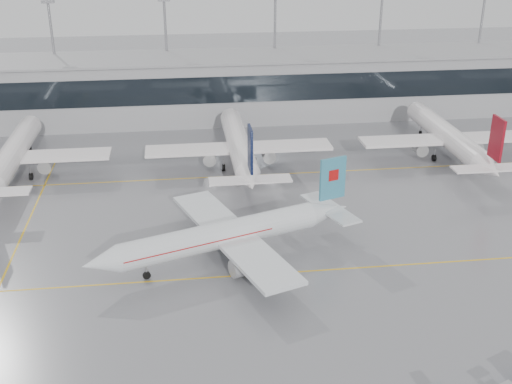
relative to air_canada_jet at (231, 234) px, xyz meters
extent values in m
plane|color=gray|center=(4.01, -4.16, -3.26)|extent=(320.00, 320.00, 0.00)
cube|color=yellow|center=(4.01, -4.16, -3.25)|extent=(120.00, 0.25, 0.01)
cube|color=yellow|center=(4.01, 25.84, -3.25)|extent=(120.00, 0.25, 0.01)
cube|color=yellow|center=(-25.99, 10.84, -3.25)|extent=(0.25, 60.00, 0.01)
cube|color=gray|center=(4.01, 57.84, 2.74)|extent=(180.00, 15.00, 12.00)
cube|color=black|center=(4.01, 50.29, 4.24)|extent=(180.00, 0.20, 5.00)
cube|color=gray|center=(4.01, 57.84, 8.94)|extent=(182.00, 16.00, 0.40)
cylinder|color=gray|center=(-28.99, 63.84, 7.74)|extent=(0.50, 0.50, 22.00)
cube|color=gray|center=(-28.99, 63.84, 19.04)|extent=(2.40, 1.00, 0.60)
cylinder|color=gray|center=(-6.99, 63.84, 7.74)|extent=(0.50, 0.50, 22.00)
cube|color=gray|center=(-6.99, 63.84, 19.04)|extent=(2.40, 1.00, 0.60)
cylinder|color=gray|center=(15.01, 63.84, 7.74)|extent=(0.50, 0.50, 22.00)
cylinder|color=gray|center=(37.01, 63.84, 7.74)|extent=(0.50, 0.50, 22.00)
cylinder|color=gray|center=(59.01, 63.84, 7.74)|extent=(0.50, 0.50, 22.00)
cylinder|color=silver|center=(-1.24, -0.44, 0.11)|extent=(23.90, 11.19, 3.18)
cone|color=silver|center=(-14.53, -5.22, 0.11)|extent=(4.84, 4.35, 3.18)
cone|color=silver|center=(12.81, 4.60, 0.11)|extent=(6.35, 4.89, 3.18)
cube|color=silver|center=(0.18, 0.06, -0.29)|extent=(13.58, 26.42, 0.45)
cube|color=silver|center=(13.00, 4.67, 0.41)|extent=(6.05, 10.46, 0.25)
cube|color=teal|center=(13.19, 4.73, 4.42)|extent=(3.51, 1.55, 5.43)
cylinder|color=#A3A3A4|center=(1.33, -4.62, -1.79)|extent=(4.10, 3.19, 2.10)
cylinder|color=#A3A3A4|center=(-1.92, 4.41, -1.79)|extent=(4.10, 3.19, 2.10)
cylinder|color=gray|center=(-9.82, -3.53, -2.14)|extent=(0.20, 0.20, 1.33)
cylinder|color=black|center=(-9.82, -3.53, -2.81)|extent=(0.95, 0.59, 0.90)
cylinder|color=gray|center=(2.00, -2.05, -2.04)|extent=(0.24, 0.24, 1.33)
cylinder|color=black|center=(2.00, -2.05, -2.71)|extent=(1.19, 0.80, 1.10)
cylinder|color=gray|center=(0.24, 2.85, -2.04)|extent=(0.24, 0.24, 1.33)
cylinder|color=black|center=(0.24, 2.85, -2.71)|extent=(1.19, 0.80, 1.10)
cube|color=#B70F0F|center=(13.19, 4.73, 4.90)|extent=(1.47, 0.90, 1.40)
cube|color=#B70F0F|center=(-4.06, -1.46, 0.31)|extent=(18.03, 9.11, 0.12)
cylinder|color=white|center=(-30.99, 30.84, 0.54)|extent=(3.59, 27.36, 3.59)
cone|color=white|center=(-30.99, 46.52, 0.54)|extent=(3.59, 4.00, 3.59)
cube|color=white|center=(-30.99, 29.34, 0.14)|extent=(29.64, 5.00, 0.45)
cylinder|color=#A3A3A4|center=(-26.19, 29.84, -1.36)|extent=(2.10, 3.60, 2.10)
cylinder|color=gray|center=(-30.99, 41.52, -2.03)|extent=(0.20, 0.20, 1.56)
cylinder|color=black|center=(-30.99, 41.52, -2.81)|extent=(0.30, 0.90, 0.90)
cylinder|color=gray|center=(-28.39, 28.34, -1.93)|extent=(0.24, 0.24, 1.56)
cylinder|color=black|center=(-28.39, 28.34, -2.71)|extent=(0.45, 1.10, 1.10)
cylinder|color=white|center=(4.01, 30.84, 0.54)|extent=(3.59, 27.36, 3.59)
cone|color=white|center=(4.01, 46.52, 0.54)|extent=(3.59, 4.00, 3.59)
cone|color=white|center=(4.01, 14.36, 0.54)|extent=(3.59, 5.60, 3.59)
cube|color=white|center=(4.01, 29.34, 0.14)|extent=(29.64, 5.00, 0.45)
cube|color=white|center=(4.01, 14.16, 0.84)|extent=(11.40, 2.80, 0.25)
cube|color=black|center=(4.01, 13.96, 5.40)|extent=(0.35, 3.60, 6.12)
cylinder|color=#A3A3A4|center=(-0.79, 29.84, -1.36)|extent=(2.10, 3.60, 2.10)
cylinder|color=#A3A3A4|center=(8.81, 29.84, -1.36)|extent=(2.10, 3.60, 2.10)
cylinder|color=gray|center=(4.01, 41.52, -2.03)|extent=(0.20, 0.20, 1.56)
cylinder|color=black|center=(4.01, 41.52, -2.81)|extent=(0.30, 0.90, 0.90)
cylinder|color=gray|center=(1.41, 28.34, -1.93)|extent=(0.24, 0.24, 1.56)
cylinder|color=black|center=(1.41, 28.34, -2.71)|extent=(0.45, 1.10, 1.10)
cylinder|color=gray|center=(6.61, 28.34, -1.93)|extent=(0.24, 0.24, 1.56)
cylinder|color=black|center=(6.61, 28.34, -2.71)|extent=(0.45, 1.10, 1.10)
cylinder|color=white|center=(39.01, 30.84, 0.54)|extent=(3.59, 27.36, 3.59)
cone|color=white|center=(39.01, 46.52, 0.54)|extent=(3.59, 4.00, 3.59)
cone|color=white|center=(39.01, 14.36, 0.54)|extent=(3.59, 5.60, 3.59)
cube|color=white|center=(39.01, 29.34, 0.14)|extent=(29.64, 5.00, 0.45)
cube|color=white|center=(39.01, 14.16, 0.84)|extent=(11.40, 2.80, 0.25)
cube|color=maroon|center=(39.01, 13.96, 5.40)|extent=(0.35, 3.60, 6.12)
cylinder|color=#A3A3A4|center=(34.21, 29.84, -1.36)|extent=(2.10, 3.60, 2.10)
cylinder|color=#A3A3A4|center=(43.81, 29.84, -1.36)|extent=(2.10, 3.60, 2.10)
cylinder|color=gray|center=(39.01, 41.52, -2.03)|extent=(0.20, 0.20, 1.56)
cylinder|color=black|center=(39.01, 41.52, -2.81)|extent=(0.30, 0.90, 0.90)
cylinder|color=gray|center=(36.41, 28.34, -1.93)|extent=(0.24, 0.24, 1.56)
cylinder|color=black|center=(36.41, 28.34, -2.71)|extent=(0.45, 1.10, 1.10)
cylinder|color=gray|center=(41.61, 28.34, -1.93)|extent=(0.24, 0.24, 1.56)
cylinder|color=black|center=(41.61, 28.34, -2.71)|extent=(0.45, 1.10, 1.10)
camera|label=1|loc=(-5.49, -66.82, 34.55)|focal=45.00mm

